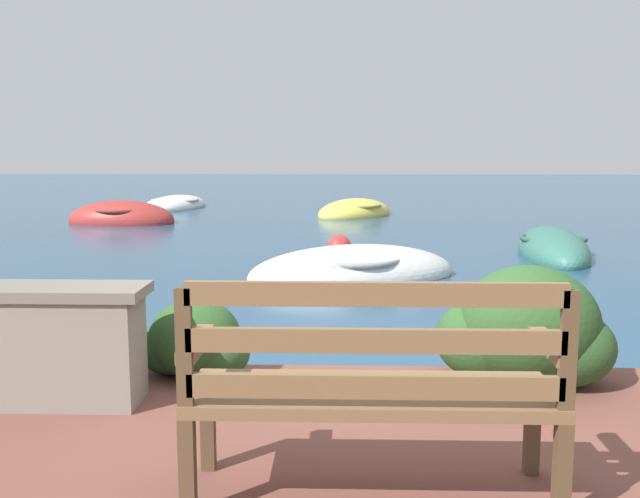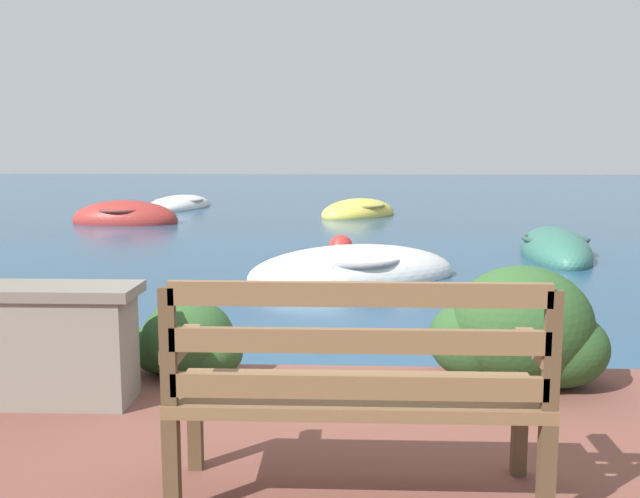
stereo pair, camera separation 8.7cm
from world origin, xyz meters
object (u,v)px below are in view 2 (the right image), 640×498
park_bench (357,385)px  rowboat_far (125,220)px  rowboat_nearest (353,274)px  rowboat_distant (179,206)px  rowboat_outer (358,213)px  rowboat_mid (555,251)px  mooring_buoy (341,247)px

park_bench → rowboat_far: (-4.89, 12.56, -0.63)m
rowboat_nearest → rowboat_distant: size_ratio=0.90×
park_bench → rowboat_outer: size_ratio=0.58×
rowboat_mid → rowboat_outer: 6.87m
rowboat_outer → park_bench: bearing=39.5°
rowboat_far → rowboat_outer: 5.43m
rowboat_nearest → rowboat_far: bearing=-73.3°
rowboat_outer → rowboat_distant: size_ratio=0.76×
rowboat_nearest → rowboat_distant: bearing=-86.5°
rowboat_far → rowboat_distant: size_ratio=0.73×
park_bench → rowboat_distant: size_ratio=0.45×
rowboat_nearest → mooring_buoy: size_ratio=7.11×
park_bench → mooring_buoy: park_bench is taller
rowboat_mid → rowboat_outer: bearing=32.1°
rowboat_nearest → rowboat_outer: rowboat_nearest is taller
rowboat_outer → mooring_buoy: 5.89m
rowboat_outer → rowboat_far: bearing=-29.8°
rowboat_far → rowboat_distant: rowboat_far is taller
rowboat_outer → rowboat_distant: bearing=-73.5°
rowboat_distant → mooring_buoy: rowboat_distant is taller
rowboat_outer → mooring_buoy: rowboat_outer is taller
rowboat_nearest → mooring_buoy: rowboat_nearest is taller
park_bench → rowboat_mid: 8.77m
rowboat_mid → rowboat_far: (-8.02, 4.38, 0.01)m
rowboat_distant → rowboat_mid: bearing=-127.4°
rowboat_far → mooring_buoy: rowboat_far is taller
rowboat_nearest → mooring_buoy: bearing=-106.4°
rowboat_nearest → rowboat_outer: bearing=-111.9°
park_bench → rowboat_nearest: park_bench is taller
rowboat_mid → rowboat_outer: (-2.91, 6.23, 0.00)m
park_bench → rowboat_far: bearing=103.6°
park_bench → rowboat_outer: 14.42m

